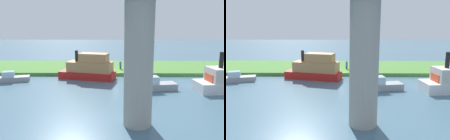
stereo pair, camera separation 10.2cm
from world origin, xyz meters
TOP-DOWN VIEW (x-y plane):
  - ground_plane at (0.00, 0.00)m, footprint 160.00×160.00m
  - grassy_bank at (0.00, -6.00)m, footprint 80.00×12.00m
  - bridge_pylon at (-2.72, 17.17)m, footprint 2.25×2.25m
  - person_on_bank at (-1.83, -3.38)m, footprint 0.47×0.47m
  - mooring_post at (6.13, -0.87)m, footprint 0.20×0.20m
  - riverboat_paddlewheel at (-5.77, 7.14)m, footprint 5.27×2.60m
  - pontoon_yellow at (2.89, 1.58)m, footprint 8.50×4.57m
  - motorboat_red at (13.51, 3.38)m, footprint 4.60×2.64m

SIDE VIEW (x-z plane):
  - ground_plane at x=0.00m, z-range 0.00..0.00m
  - grassy_bank at x=0.00m, z-range 0.00..0.50m
  - motorboat_red at x=13.51m, z-range -0.21..1.24m
  - riverboat_paddlewheel at x=-5.77m, z-range -0.24..1.44m
  - mooring_post at x=6.13m, z-range 0.50..1.29m
  - person_on_bank at x=-1.83m, z-range 0.51..1.90m
  - pontoon_yellow at x=2.89m, z-range -0.54..3.60m
  - bridge_pylon at x=-2.72m, z-range 0.00..10.30m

